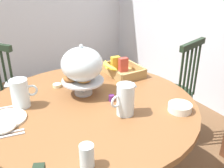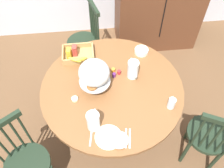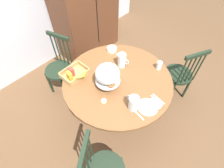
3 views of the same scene
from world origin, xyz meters
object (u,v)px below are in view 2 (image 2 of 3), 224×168
object	(u,v)px
pastry_stand_with_dome	(94,74)
milk_pitcher	(133,70)
cereal_basket	(77,54)
drinking_glass	(172,103)
orange_juice_pitcher	(93,121)
windsor_chair_near_window	(85,43)
dining_table	(112,99)
butter_dish	(75,99)
china_plate_large	(108,137)
cereal_bowl	(141,51)
windsor_chair_facing_door	(208,137)
china_plate_small	(119,140)
windsor_chair_by_cabinet	(26,163)

from	to	relation	value
pastry_stand_with_dome	milk_pitcher	bearing A→B (deg)	15.42
cereal_basket	drinking_glass	world-z (taller)	cereal_basket
orange_juice_pitcher	windsor_chair_near_window	bearing A→B (deg)	92.01
dining_table	cereal_basket	world-z (taller)	cereal_basket
dining_table	cereal_basket	bearing A→B (deg)	126.96
windsor_chair_near_window	butter_dish	distance (m)	1.08
china_plate_large	cereal_bowl	bearing A→B (deg)	64.72
windsor_chair_facing_door	milk_pitcher	size ratio (longest dim) A/B	5.18
pastry_stand_with_dome	orange_juice_pitcher	size ratio (longest dim) A/B	1.82
milk_pitcher	butter_dish	bearing A→B (deg)	-158.59
butter_dish	cereal_bowl	bearing A→B (deg)	36.65
china_plate_small	drinking_glass	bearing A→B (deg)	29.08
dining_table	windsor_chair_near_window	size ratio (longest dim) A/B	1.36
china_plate_large	china_plate_small	size ratio (longest dim) A/B	1.47
china_plate_large	butter_dish	bearing A→B (deg)	123.69
orange_juice_pitcher	cereal_bowl	distance (m)	0.96
windsor_chair_near_window	milk_pitcher	xyz separation A→B (m)	(0.44, -0.82, 0.37)
china_plate_large	china_plate_small	bearing A→B (deg)	-24.80
windsor_chair_by_cabinet	orange_juice_pitcher	distance (m)	0.73
orange_juice_pitcher	windsor_chair_by_cabinet	bearing A→B (deg)	-167.06
orange_juice_pitcher	milk_pitcher	bearing A→B (deg)	51.24
windsor_chair_facing_door	china_plate_large	size ratio (longest dim) A/B	4.43
orange_juice_pitcher	china_plate_small	bearing A→B (deg)	-38.09
dining_table	windsor_chair_near_window	world-z (taller)	windsor_chair_near_window
cereal_bowl	drinking_glass	distance (m)	0.69
china_plate_small	windsor_chair_facing_door	bearing A→B (deg)	5.62
windsor_chair_near_window	cereal_bowl	world-z (taller)	windsor_chair_near_window
windsor_chair_facing_door	windsor_chair_by_cabinet	bearing A→B (deg)	-177.42
cereal_basket	china_plate_small	xyz separation A→B (m)	(0.31, -0.95, -0.03)
windsor_chair_near_window	orange_juice_pitcher	bearing A→B (deg)	-87.99
windsor_chair_by_cabinet	dining_table	bearing A→B (deg)	32.98
windsor_chair_facing_door	cereal_basket	distance (m)	1.48
windsor_chair_facing_door	pastry_stand_with_dome	size ratio (longest dim) A/B	2.83
milk_pitcher	cereal_basket	world-z (taller)	milk_pitcher
windsor_chair_by_cabinet	pastry_stand_with_dome	world-z (taller)	pastry_stand_with_dome
windsor_chair_by_cabinet	milk_pitcher	bearing A→B (deg)	32.18
dining_table	china_plate_small	world-z (taller)	china_plate_small
windsor_chair_by_cabinet	cereal_bowl	size ratio (longest dim) A/B	6.96
windsor_chair_by_cabinet	butter_dish	distance (m)	0.69
windsor_chair_by_cabinet	cereal_basket	size ratio (longest dim) A/B	3.09
cereal_basket	china_plate_small	size ratio (longest dim) A/B	2.11
drinking_glass	windsor_chair_near_window	bearing A→B (deg)	121.12
windsor_chair_facing_door	milk_pitcher	world-z (taller)	windsor_chair_facing_door
dining_table	orange_juice_pitcher	distance (m)	0.51
china_plate_large	butter_dish	world-z (taller)	butter_dish
orange_juice_pitcher	cereal_bowl	bearing A→B (deg)	55.87
windsor_chair_facing_door	butter_dish	distance (m)	1.28
pastry_stand_with_dome	orange_juice_pitcher	world-z (taller)	pastry_stand_with_dome
windsor_chair_facing_door	butter_dish	size ratio (longest dim) A/B	16.25
pastry_stand_with_dome	china_plate_small	bearing A→B (deg)	-74.34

